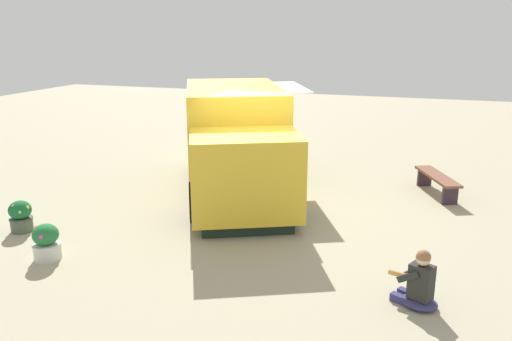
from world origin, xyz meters
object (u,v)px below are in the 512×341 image
planter_flowering_near (21,216)px  planter_flowering_far (46,242)px  plaza_bench (437,180)px  person_customer (419,285)px  food_truck (236,144)px

planter_flowering_near → planter_flowering_far: (1.32, -0.87, -0.00)m
planter_flowering_near → plaza_bench: bearing=32.9°
planter_flowering_far → plaza_bench: planter_flowering_far is taller
planter_flowering_near → person_customer: bearing=-3.6°
food_truck → planter_flowering_near: 4.81m
food_truck → plaza_bench: food_truck is taller
food_truck → planter_flowering_near: bearing=-130.0°
food_truck → planter_flowering_far: size_ratio=9.45×
food_truck → planter_flowering_far: food_truck is taller
person_customer → planter_flowering_far: person_customer is taller
food_truck → plaza_bench: (4.51, 1.26, -0.79)m
planter_flowering_far → plaza_bench: (6.24, 5.76, 0.06)m
planter_flowering_near → plaza_bench: (7.56, 4.89, 0.05)m
food_truck → planter_flowering_far: (-1.73, -4.49, -0.85)m
planter_flowering_near → planter_flowering_far: 1.58m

